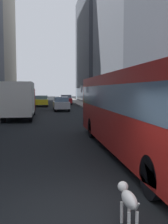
% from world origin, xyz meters
% --- Properties ---
extents(ground_plane, '(120.00, 120.00, 0.00)m').
position_xyz_m(ground_plane, '(0.00, 35.00, 0.00)').
color(ground_plane, black).
extents(sidewalk_left, '(2.40, 110.00, 0.15)m').
position_xyz_m(sidewalk_left, '(-5.70, 35.00, 0.07)').
color(sidewalk_left, '#9E9991').
rests_on(sidewalk_left, ground).
extents(sidewalk_right, '(2.40, 110.00, 0.15)m').
position_xyz_m(sidewalk_right, '(5.70, 35.00, 0.07)').
color(sidewalk_right, '#9E9991').
rests_on(sidewalk_right, ground).
extents(building_right_far, '(10.23, 19.40, 22.30)m').
position_xyz_m(building_right_far, '(11.90, 49.36, 11.14)').
color(building_right_far, '#4C515B').
rests_on(building_right_far, ground).
extents(transit_bus, '(2.78, 11.53, 3.05)m').
position_xyz_m(transit_bus, '(2.80, 4.78, 1.78)').
color(transit_bus, red).
rests_on(transit_bus, ground).
extents(car_red_coupe, '(1.80, 4.34, 1.62)m').
position_xyz_m(car_red_coupe, '(2.80, 39.36, 0.82)').
color(car_red_coupe, red).
rests_on(car_red_coupe, ground).
extents(car_black_suv, '(1.80, 4.23, 1.62)m').
position_xyz_m(car_black_suv, '(-2.80, 27.13, 0.82)').
color(car_black_suv, black).
rests_on(car_black_suv, ground).
extents(car_yellow_taxi, '(1.94, 4.53, 1.62)m').
position_xyz_m(car_yellow_taxi, '(-1.20, 34.87, 0.83)').
color(car_yellow_taxi, yellow).
rests_on(car_yellow_taxi, ground).
extents(car_silver_sedan, '(1.73, 4.70, 1.62)m').
position_xyz_m(car_silver_sedan, '(1.20, 26.31, 0.82)').
color(car_silver_sedan, '#B7BABF').
rests_on(car_silver_sedan, ground).
extents(box_truck, '(2.30, 7.50, 3.05)m').
position_xyz_m(box_truck, '(-2.80, 18.19, 1.67)').
color(box_truck, '#A51919').
rests_on(box_truck, ground).
extents(dalmatian_dog, '(0.22, 0.96, 0.72)m').
position_xyz_m(dalmatian_dog, '(0.73, -0.46, 0.51)').
color(dalmatian_dog, white).
rests_on(dalmatian_dog, ground).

